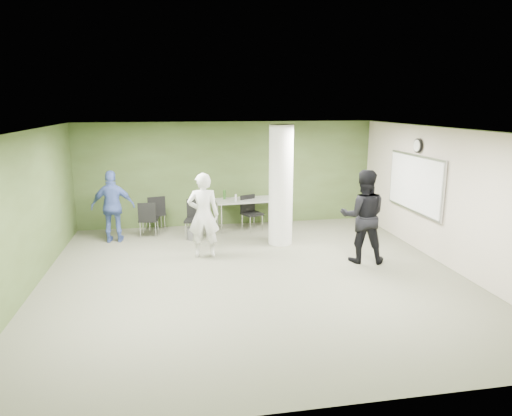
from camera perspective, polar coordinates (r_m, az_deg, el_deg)
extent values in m
plane|color=#5A5A47|center=(8.92, -0.35, -8.51)|extent=(8.00, 8.00, 0.00)
plane|color=white|center=(8.32, -0.37, 9.74)|extent=(8.00, 8.00, 0.00)
cube|color=#3E4F25|center=(12.41, -3.51, 4.27)|extent=(8.00, 2.80, 0.02)
cube|color=#3E4F25|center=(8.79, -27.02, -0.74)|extent=(0.02, 8.00, 2.80)
cube|color=#C0B39F|center=(9.99, 22.90, 1.15)|extent=(0.02, 8.00, 2.80)
cylinder|color=silver|center=(10.63, 3.13, 2.82)|extent=(0.56, 0.56, 2.80)
cube|color=silver|center=(10.94, 19.26, 2.93)|extent=(0.04, 2.30, 1.30)
cube|color=white|center=(10.93, 19.15, 2.93)|extent=(0.02, 2.20, 1.20)
cylinder|color=black|center=(10.84, 19.60, 7.36)|extent=(0.05, 0.32, 0.32)
cylinder|color=white|center=(10.82, 19.46, 7.36)|extent=(0.02, 0.26, 0.26)
cube|color=#969691|center=(12.01, -1.06, 1.01)|extent=(1.75, 0.88, 0.04)
cylinder|color=silver|center=(11.67, -4.34, -1.41)|extent=(0.04, 0.04, 0.76)
cylinder|color=silver|center=(12.03, 2.81, -0.96)|extent=(0.04, 0.04, 0.76)
cylinder|color=silver|center=(12.23, -4.85, -0.75)|extent=(0.04, 0.04, 0.76)
cylinder|color=silver|center=(12.58, 2.00, -0.33)|extent=(0.04, 0.04, 0.76)
cylinder|color=#264F1A|center=(12.01, -3.97, 1.69)|extent=(0.07, 0.07, 0.25)
cylinder|color=#B2B2B7|center=(11.77, -2.54, 1.30)|extent=(0.06, 0.06, 0.18)
cylinder|color=#4C4C4C|center=(11.31, -7.99, -3.19)|extent=(0.25, 0.25, 0.29)
cube|color=black|center=(11.68, -13.25, -1.40)|extent=(0.50, 0.50, 0.05)
cube|color=black|center=(11.42, -13.48, -0.47)|extent=(0.43, 0.09, 0.44)
cylinder|color=silver|center=(11.88, -12.16, -2.25)|extent=(0.02, 0.02, 0.42)
cylinder|color=silver|center=(11.94, -13.93, -2.26)|extent=(0.02, 0.02, 0.42)
cylinder|color=silver|center=(11.53, -12.43, -2.73)|extent=(0.02, 0.02, 0.42)
cylinder|color=silver|center=(11.59, -14.25, -2.75)|extent=(0.02, 0.02, 0.42)
cube|color=black|center=(12.18, -12.50, -0.69)|extent=(0.58, 0.58, 0.05)
cube|color=black|center=(11.91, -12.33, 0.29)|extent=(0.45, 0.16, 0.46)
cylinder|color=silver|center=(12.46, -11.78, -1.48)|extent=(0.02, 0.02, 0.44)
cylinder|color=silver|center=(12.38, -13.53, -1.67)|extent=(0.02, 0.02, 0.44)
cylinder|color=silver|center=(12.09, -11.34, -1.90)|extent=(0.02, 0.02, 0.44)
cylinder|color=silver|center=(12.01, -13.14, -2.09)|extent=(0.02, 0.02, 0.44)
cube|color=black|center=(11.33, -7.67, -1.52)|extent=(0.55, 0.55, 0.05)
cube|color=black|center=(11.47, -7.54, -0.02)|extent=(0.45, 0.13, 0.46)
cylinder|color=silver|center=(11.24, -8.76, -2.94)|extent=(0.02, 0.02, 0.44)
cylinder|color=silver|center=(11.17, -6.80, -2.97)|extent=(0.02, 0.02, 0.44)
cylinder|color=silver|center=(11.60, -8.43, -2.42)|extent=(0.02, 0.02, 0.44)
cylinder|color=silver|center=(11.54, -6.53, -2.44)|extent=(0.02, 0.02, 0.44)
cube|color=black|center=(11.92, -0.48, -0.73)|extent=(0.61, 0.61, 0.05)
cube|color=black|center=(12.03, -1.05, 0.62)|extent=(0.42, 0.22, 0.45)
cylinder|color=silver|center=(11.72, -0.72, -2.15)|extent=(0.02, 0.02, 0.43)
cylinder|color=silver|center=(11.93, 0.78, -1.88)|extent=(0.02, 0.02, 0.43)
cylinder|color=silver|center=(12.03, -1.73, -1.76)|extent=(0.02, 0.02, 0.43)
cylinder|color=silver|center=(12.23, -0.25, -1.51)|extent=(0.02, 0.02, 0.43)
imported|color=silver|center=(9.84, -6.59, -0.91)|extent=(0.70, 0.49, 1.85)
imported|color=black|center=(9.72, 13.25, -1.02)|extent=(1.11, 0.97, 1.95)
imported|color=#3C5296|center=(11.37, -17.43, 0.16)|extent=(1.03, 0.47, 1.73)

